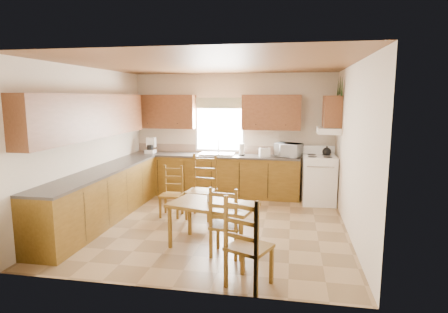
% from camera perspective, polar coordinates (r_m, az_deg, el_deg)
% --- Properties ---
extents(floor, '(4.50, 4.50, 0.00)m').
position_cam_1_polar(floor, '(6.57, -1.79, -10.32)').
color(floor, '#92754F').
rests_on(floor, ground).
extents(ceiling, '(4.50, 4.50, 0.00)m').
position_cam_1_polar(ceiling, '(6.23, -1.91, 13.84)').
color(ceiling, brown).
rests_on(ceiling, floor).
extents(wall_left, '(4.50, 4.50, 0.00)m').
position_cam_1_polar(wall_left, '(7.08, -19.95, 1.77)').
color(wall_left, beige).
rests_on(wall_left, floor).
extents(wall_right, '(4.50, 4.50, 0.00)m').
position_cam_1_polar(wall_right, '(6.19, 18.97, 0.86)').
color(wall_right, beige).
rests_on(wall_right, floor).
extents(wall_back, '(4.50, 4.50, 0.00)m').
position_cam_1_polar(wall_back, '(8.46, 1.38, 3.40)').
color(wall_back, beige).
rests_on(wall_back, floor).
extents(wall_front, '(4.50, 4.50, 0.00)m').
position_cam_1_polar(wall_front, '(4.12, -8.47, -2.65)').
color(wall_front, beige).
rests_on(wall_front, floor).
extents(lower_cab_back, '(3.75, 0.60, 0.88)m').
position_cam_1_polar(lower_cab_back, '(8.37, -1.51, -2.97)').
color(lower_cab_back, brown).
rests_on(lower_cab_back, floor).
extents(lower_cab_left, '(0.60, 3.60, 0.88)m').
position_cam_1_polar(lower_cab_left, '(6.97, -18.03, -5.86)').
color(lower_cab_left, brown).
rests_on(lower_cab_left, floor).
extents(counter_back, '(3.75, 0.63, 0.04)m').
position_cam_1_polar(counter_back, '(8.29, -1.52, 0.15)').
color(counter_back, '#45403D').
rests_on(counter_back, lower_cab_back).
extents(counter_left, '(0.63, 3.60, 0.04)m').
position_cam_1_polar(counter_left, '(6.87, -18.22, -2.14)').
color(counter_left, '#45403D').
rests_on(counter_left, lower_cab_left).
extents(backsplash, '(3.75, 0.01, 0.18)m').
position_cam_1_polar(backsplash, '(8.55, -1.13, 1.17)').
color(backsplash, gray).
rests_on(backsplash, counter_back).
extents(upper_cab_back_left, '(1.41, 0.33, 0.75)m').
position_cam_1_polar(upper_cab_back_left, '(8.64, -9.05, 6.77)').
color(upper_cab_back_left, brown).
rests_on(upper_cab_back_left, wall_back).
extents(upper_cab_back_right, '(1.25, 0.33, 0.75)m').
position_cam_1_polar(upper_cab_back_right, '(8.17, 7.24, 6.68)').
color(upper_cab_back_right, brown).
rests_on(upper_cab_back_right, wall_back).
extents(upper_cab_left, '(0.33, 3.60, 0.75)m').
position_cam_1_polar(upper_cab_left, '(6.83, -19.61, 5.80)').
color(upper_cab_left, brown).
rests_on(upper_cab_left, wall_left).
extents(upper_cab_stove, '(0.33, 0.62, 0.62)m').
position_cam_1_polar(upper_cab_stove, '(7.76, 16.14, 6.62)').
color(upper_cab_stove, brown).
rests_on(upper_cab_stove, wall_right).
extents(range_hood, '(0.44, 0.62, 0.12)m').
position_cam_1_polar(range_hood, '(7.77, 15.65, 3.84)').
color(range_hood, white).
rests_on(range_hood, wall_right).
extents(window_frame, '(1.13, 0.02, 1.18)m').
position_cam_1_polar(window_frame, '(8.46, -0.66, 4.76)').
color(window_frame, white).
rests_on(window_frame, wall_back).
extents(window_pane, '(1.05, 0.01, 1.10)m').
position_cam_1_polar(window_pane, '(8.46, -0.67, 4.76)').
color(window_pane, white).
rests_on(window_pane, wall_back).
extents(window_valance, '(1.19, 0.01, 0.24)m').
position_cam_1_polar(window_valance, '(8.41, -0.71, 8.15)').
color(window_valance, '#49623A').
rests_on(window_valance, wall_back).
extents(sink_basin, '(0.75, 0.45, 0.04)m').
position_cam_1_polar(sink_basin, '(8.27, -1.01, 0.41)').
color(sink_basin, silver).
rests_on(sink_basin, counter_back).
extents(pine_decal_a, '(0.22, 0.22, 0.36)m').
position_cam_1_polar(pine_decal_a, '(7.45, 17.55, 10.17)').
color(pine_decal_a, black).
rests_on(pine_decal_a, wall_right).
extents(pine_decal_b, '(0.22, 0.22, 0.36)m').
position_cam_1_polar(pine_decal_b, '(7.77, 17.27, 10.41)').
color(pine_decal_b, black).
rests_on(pine_decal_b, wall_right).
extents(pine_decal_c, '(0.22, 0.22, 0.36)m').
position_cam_1_polar(pine_decal_c, '(8.09, 16.99, 10.07)').
color(pine_decal_c, black).
rests_on(pine_decal_c, wall_right).
extents(stove, '(0.68, 0.70, 0.97)m').
position_cam_1_polar(stove, '(7.96, 14.23, -3.52)').
color(stove, white).
rests_on(stove, floor).
extents(coffeemaker, '(0.23, 0.26, 0.34)m').
position_cam_1_polar(coffeemaker, '(8.66, -11.16, 1.63)').
color(coffeemaker, white).
rests_on(coffeemaker, counter_back).
extents(paper_towel, '(0.11, 0.11, 0.25)m').
position_cam_1_polar(paper_towel, '(8.17, 2.70, 1.06)').
color(paper_towel, white).
rests_on(paper_towel, counter_back).
extents(toaster, '(0.25, 0.20, 0.18)m').
position_cam_1_polar(toaster, '(8.08, 6.20, 0.66)').
color(toaster, white).
rests_on(toaster, counter_back).
extents(microwave, '(0.59, 0.52, 0.29)m').
position_cam_1_polar(microwave, '(8.07, 9.80, 0.98)').
color(microwave, white).
rests_on(microwave, counter_back).
extents(dining_table, '(1.36, 0.98, 0.66)m').
position_cam_1_polar(dining_table, '(5.55, -1.67, -10.40)').
color(dining_table, brown).
rests_on(dining_table, floor).
extents(chair_near_left, '(0.45, 0.43, 0.98)m').
position_cam_1_polar(chair_near_left, '(5.23, 0.40, -9.78)').
color(chair_near_left, brown).
rests_on(chair_near_left, floor).
extents(chair_near_right, '(0.59, 0.58, 1.08)m').
position_cam_1_polar(chair_near_right, '(4.41, 3.86, -12.74)').
color(chair_near_right, brown).
rests_on(chair_near_right, floor).
extents(chair_far_left, '(0.39, 0.37, 0.92)m').
position_cam_1_polar(chair_far_left, '(6.97, -8.06, -5.34)').
color(chair_far_left, brown).
rests_on(chair_far_left, floor).
extents(chair_far_right, '(0.53, 0.51, 1.14)m').
position_cam_1_polar(chair_far_right, '(6.79, -3.51, -4.71)').
color(chair_far_right, brown).
rests_on(chair_far_right, floor).
extents(table_paper, '(0.22, 0.28, 0.00)m').
position_cam_1_polar(table_paper, '(5.24, 1.92, -7.78)').
color(table_paper, white).
rests_on(table_paper, dining_table).
extents(table_card, '(0.09, 0.03, 0.11)m').
position_cam_1_polar(table_card, '(5.54, -2.17, -6.28)').
color(table_card, white).
rests_on(table_card, dining_table).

